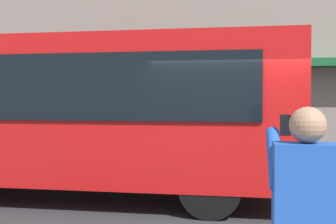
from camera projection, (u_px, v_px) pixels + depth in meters
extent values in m
plane|color=#2B2B2D|center=(230.00, 210.00, 7.32)|extent=(60.00, 60.00, 0.00)
cube|color=red|center=(61.00, 110.00, 8.32)|extent=(9.00, 2.50, 2.60)
cube|color=black|center=(29.00, 87.00, 7.06)|extent=(7.60, 0.06, 1.10)
cylinder|color=black|center=(218.00, 166.00, 8.92)|extent=(1.00, 0.28, 1.00)
cylinder|color=black|center=(210.00, 187.00, 6.75)|extent=(1.00, 0.28, 1.00)
cube|color=#1E4CAD|center=(307.00, 198.00, 2.56)|extent=(0.40, 0.24, 0.66)
sphere|color=#A87A5B|center=(308.00, 125.00, 2.55)|extent=(0.22, 0.22, 0.22)
cylinder|color=#1E4CAD|center=(275.00, 157.00, 2.74)|extent=(0.09, 0.48, 0.37)
cube|color=black|center=(285.00, 125.00, 2.86)|extent=(0.07, 0.01, 0.14)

